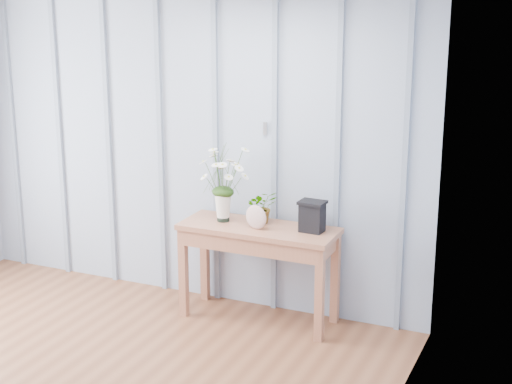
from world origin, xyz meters
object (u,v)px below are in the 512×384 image
at_px(daisy_vase, 223,174).
at_px(carved_box, 312,216).
at_px(sideboard, 259,241).
at_px(felt_disc_vessel, 256,217).

distance_m(daisy_vase, carved_box, 0.76).
distance_m(sideboard, carved_box, 0.47).
relative_size(sideboard, daisy_vase, 2.01).
xyz_separation_m(sideboard, carved_box, (0.41, 0.04, 0.23)).
bearing_deg(carved_box, sideboard, -173.94).
bearing_deg(sideboard, felt_disc_vessel, -83.61).
distance_m(daisy_vase, felt_disc_vessel, 0.43).
relative_size(felt_disc_vessel, carved_box, 0.79).
xyz_separation_m(felt_disc_vessel, carved_box, (0.40, 0.11, 0.03)).
height_order(felt_disc_vessel, carved_box, carved_box).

